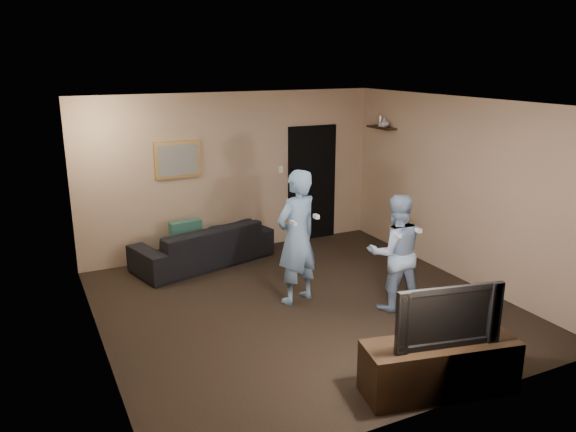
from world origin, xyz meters
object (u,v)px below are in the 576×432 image
tv_console (439,367)px  television (444,313)px  sofa (203,244)px  wii_player_right (395,253)px  wii_player_left (297,237)px

tv_console → television: television is taller
sofa → television: television is taller
sofa → television: bearing=87.7°
television → wii_player_right: 1.88m
tv_console → wii_player_left: size_ratio=0.84×
television → wii_player_left: 2.48m
sofa → wii_player_right: bearing=108.1°
television → wii_player_left: (-0.29, 2.46, 0.07)m
tv_console → television: size_ratio=1.42×
television → wii_player_left: wii_player_left is taller
sofa → tv_console: bearing=87.7°
sofa → tv_console: size_ratio=1.45×
tv_console → wii_player_left: bearing=108.6°
sofa → tv_console: (0.96, -4.35, -0.07)m
sofa → wii_player_right: size_ratio=1.45×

